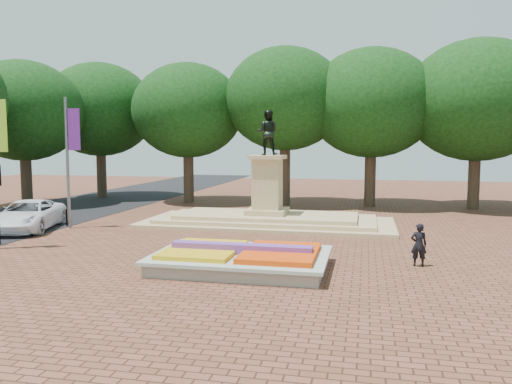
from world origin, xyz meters
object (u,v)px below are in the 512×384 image
flower_bed (242,258)px  van (28,215)px  monument (267,209)px  pedestrian (419,245)px

flower_bed → van: van is taller
flower_bed → van: (-13.03, 5.50, 0.40)m
monument → van: monument is taller
monument → pedestrian: bearing=-48.3°
flower_bed → pedestrian: bearing=15.4°
pedestrian → flower_bed: bearing=11.6°
monument → pedestrian: (7.36, -8.26, -0.07)m
van → pedestrian: 19.72m
flower_bed → pedestrian: (6.33, 1.74, 0.43)m
monument → van: size_ratio=2.49×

